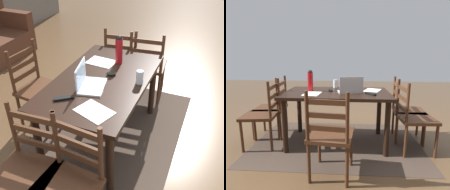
% 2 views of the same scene
% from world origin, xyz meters
% --- Properties ---
extents(ground_plane, '(14.00, 14.00, 0.00)m').
position_xyz_m(ground_plane, '(0.00, 0.00, 0.00)').
color(ground_plane, brown).
extents(area_rug, '(2.39, 1.56, 0.01)m').
position_xyz_m(area_rug, '(0.00, 0.00, 0.00)').
color(area_rug, '#47382D').
rests_on(area_rug, ground).
extents(dining_table, '(1.47, 0.86, 0.76)m').
position_xyz_m(dining_table, '(0.00, 0.00, 0.66)').
color(dining_table, black).
rests_on(dining_table, ground).
extents(chair_far_head, '(0.48, 0.48, 0.95)m').
position_xyz_m(chair_far_head, '(0.00, 0.80, 0.46)').
color(chair_far_head, '#4C2B19').
rests_on(chair_far_head, ground).
extents(chair_right_far, '(0.49, 0.49, 0.95)m').
position_xyz_m(chair_right_far, '(1.02, 0.17, 0.46)').
color(chair_right_far, '#4C2B19').
rests_on(chair_right_far, ground).
extents(chair_left_near, '(0.48, 0.48, 0.95)m').
position_xyz_m(chair_left_near, '(-1.02, -0.18, 0.46)').
color(chair_left_near, '#4C2B19').
rests_on(chair_left_near, ground).
extents(chair_left_far, '(0.46, 0.46, 0.95)m').
position_xyz_m(chair_left_far, '(-1.02, 0.17, 0.46)').
color(chair_left_far, '#4C2B19').
rests_on(chair_left_far, ground).
extents(chair_right_near, '(0.48, 0.48, 0.95)m').
position_xyz_m(chair_right_near, '(1.02, -0.18, 0.46)').
color(chair_right_near, '#4C2B19').
rests_on(chair_right_near, ground).
extents(laptop, '(0.36, 0.29, 0.23)m').
position_xyz_m(laptop, '(-0.19, 0.07, 0.82)').
color(laptop, silver).
rests_on(laptop, dining_table).
extents(water_bottle, '(0.08, 0.08, 0.31)m').
position_xyz_m(water_bottle, '(0.38, -0.02, 0.92)').
color(water_bottle, '#A81419').
rests_on(water_bottle, dining_table).
extents(drinking_glass, '(0.07, 0.07, 0.13)m').
position_xyz_m(drinking_glass, '(0.05, -0.36, 0.83)').
color(drinking_glass, silver).
rests_on(drinking_glass, dining_table).
extents(computer_mouse, '(0.10, 0.12, 0.03)m').
position_xyz_m(computer_mouse, '(0.09, -0.05, 0.78)').
color(computer_mouse, black).
rests_on(computer_mouse, dining_table).
extents(tv_remote, '(0.14, 0.16, 0.02)m').
position_xyz_m(tv_remote, '(-0.45, 0.16, 0.77)').
color(tv_remote, black).
rests_on(tv_remote, dining_table).
extents(paper_stack_left, '(0.24, 0.31, 0.00)m').
position_xyz_m(paper_stack_left, '(0.32, 0.16, 0.77)').
color(paper_stack_left, white).
rests_on(paper_stack_left, dining_table).
extents(paper_stack_right, '(0.30, 0.35, 0.00)m').
position_xyz_m(paper_stack_right, '(-0.51, -0.16, 0.77)').
color(paper_stack_right, white).
rests_on(paper_stack_right, dining_table).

